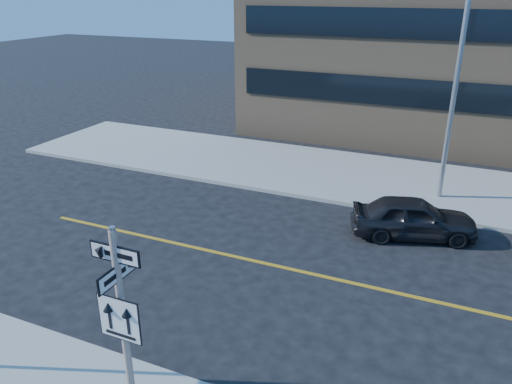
% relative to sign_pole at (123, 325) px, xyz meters
% --- Properties ---
extents(ground, '(120.00, 120.00, 0.00)m').
position_rel_sign_pole_xyz_m(ground, '(0.00, 2.51, -2.44)').
color(ground, black).
rests_on(ground, ground).
extents(sign_pole, '(0.92, 0.92, 4.06)m').
position_rel_sign_pole_xyz_m(sign_pole, '(0.00, 0.00, 0.00)').
color(sign_pole, silver).
rests_on(sign_pole, near_sidewalk).
extents(parked_car_a, '(2.66, 4.20, 1.33)m').
position_rel_sign_pole_xyz_m(parked_car_a, '(3.47, 10.03, -1.77)').
color(parked_car_a, black).
rests_on(parked_car_a, ground).
extents(streetlight_a, '(0.55, 2.25, 8.00)m').
position_rel_sign_pole_xyz_m(streetlight_a, '(4.00, 13.27, 2.32)').
color(streetlight_a, gray).
rests_on(streetlight_a, far_sidewalk).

